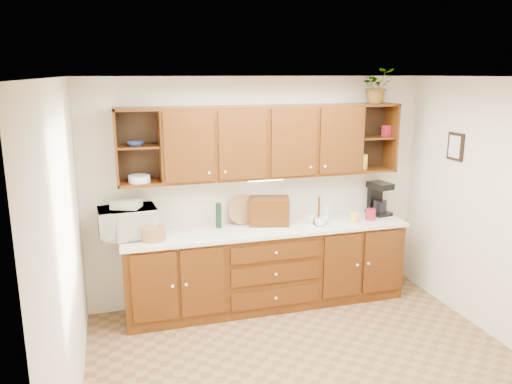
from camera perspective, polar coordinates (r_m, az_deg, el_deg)
floor at (r=4.81m, az=6.76°, el=-19.87°), size 4.00×4.00×0.00m
ceiling at (r=4.02m, az=7.80°, el=12.87°), size 4.00×4.00×0.00m
back_wall at (r=5.82m, az=0.41°, el=0.21°), size 4.00×0.00×4.00m
left_wall at (r=3.93m, az=-20.86°, el=-7.29°), size 0.00×3.50×3.50m
base_cabinets at (r=5.81m, az=1.26°, el=-8.64°), size 3.20×0.60×0.90m
countertop at (r=5.64m, az=1.31°, el=-4.25°), size 3.24×0.64×0.04m
upper_cabinets at (r=5.56m, az=1.00°, el=5.80°), size 3.20×0.33×0.80m
undercabinet_light at (r=5.58m, az=1.05°, el=1.42°), size 0.40×0.05×0.02m
framed_picture at (r=5.88m, az=21.85°, el=4.83°), size 0.03×0.24×0.30m
wicker_basket at (r=5.30m, az=-11.68°, el=-4.63°), size 0.33×0.33×0.15m
microwave at (r=5.41m, az=-14.48°, el=-3.43°), size 0.62×0.44×0.32m
towel_stack at (r=5.36m, az=-14.61°, el=-1.33°), size 0.34×0.30×0.08m
wine_bottle at (r=5.59m, az=-4.30°, el=-2.70°), size 0.08×0.08×0.28m
woven_tray at (r=5.76m, az=-1.56°, el=-3.57°), size 0.35×0.12×0.34m
bread_box at (r=5.70m, az=1.53°, el=-2.19°), size 0.51×0.39×0.31m
mug_tree at (r=5.78m, az=7.15°, el=-3.17°), size 0.30×0.29×0.32m
canister_red at (r=6.05m, az=12.96°, el=-2.51°), size 0.14×0.14×0.13m
canister_white at (r=5.88m, az=7.97°, el=-2.51°), size 0.10×0.10×0.18m
canister_yellow at (r=5.91m, az=11.15°, el=-2.85°), size 0.11×0.11×0.12m
coffee_maker at (r=6.29m, az=13.81°, el=-0.75°), size 0.26×0.31×0.40m
bowl_stack at (r=5.31m, az=-13.60°, el=5.37°), size 0.20×0.20×0.04m
plate_stack at (r=5.36m, az=-13.20°, el=1.49°), size 0.27×0.27×0.07m
pantry_box_yellow at (r=6.05m, az=12.02°, el=3.40°), size 0.12×0.10×0.18m
pantry_box_red at (r=6.16m, az=14.68°, el=6.78°), size 0.10×0.09×0.13m
potted_plant at (r=6.00m, az=13.66°, el=11.69°), size 0.39×0.35×0.40m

